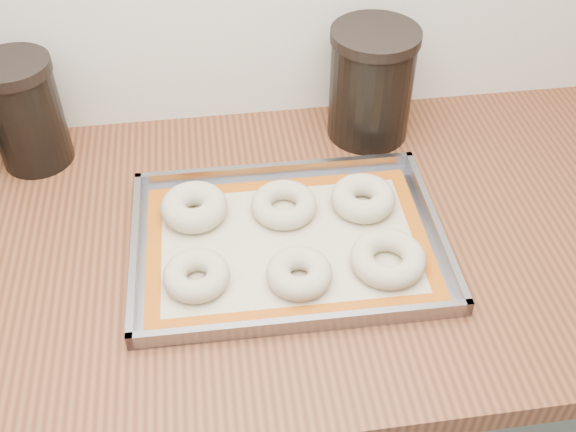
{
  "coord_description": "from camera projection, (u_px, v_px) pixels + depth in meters",
  "views": [
    {
      "loc": [
        0.13,
        0.95,
        1.63
      ],
      "look_at": [
        0.23,
        1.65,
        0.96
      ],
      "focal_mm": 42.0,
      "sensor_mm": 36.0,
      "label": 1
    }
  ],
  "objects": [
    {
      "name": "bagel_front_right",
      "position": [
        388.0,
        259.0,
        0.96
      ],
      "size": [
        0.12,
        0.12,
        0.03
      ],
      "primitive_type": "torus",
      "rotation": [
        0.0,
        0.0,
        0.08
      ],
      "color": "beige",
      "rests_on": "baking_mat"
    },
    {
      "name": "baking_mat",
      "position": [
        288.0,
        243.0,
        1.01
      ],
      "size": [
        0.42,
        0.3,
        0.0
      ],
      "rotation": [
        0.0,
        0.0,
        -0.02
      ],
      "color": "#C6B793",
      "rests_on": "baking_tray"
    },
    {
      "name": "bagel_front_mid",
      "position": [
        299.0,
        273.0,
        0.94
      ],
      "size": [
        0.11,
        0.11,
        0.03
      ],
      "primitive_type": "torus",
      "rotation": [
        0.0,
        0.0,
        0.22
      ],
      "color": "beige",
      "rests_on": "baking_mat"
    },
    {
      "name": "bagel_back_mid",
      "position": [
        284.0,
        205.0,
        1.05
      ],
      "size": [
        0.12,
        0.12,
        0.03
      ],
      "primitive_type": "torus",
      "rotation": [
        0.0,
        0.0,
        -0.23
      ],
      "color": "beige",
      "rests_on": "baking_mat"
    },
    {
      "name": "canister_right",
      "position": [
        371.0,
        84.0,
        1.15
      ],
      "size": [
        0.15,
        0.15,
        0.2
      ],
      "color": "black",
      "rests_on": "countertop"
    },
    {
      "name": "cabinet",
      "position": [
        173.0,
        412.0,
        1.33
      ],
      "size": [
        3.0,
        0.65,
        0.86
      ],
      "primitive_type": "cube",
      "color": "#5A665A",
      "rests_on": "floor"
    },
    {
      "name": "bagel_front_left",
      "position": [
        196.0,
        275.0,
        0.94
      ],
      "size": [
        0.12,
        0.12,
        0.03
      ],
      "primitive_type": "torus",
      "rotation": [
        0.0,
        0.0,
        -0.33
      ],
      "color": "beige",
      "rests_on": "baking_mat"
    },
    {
      "name": "baking_tray",
      "position": [
        288.0,
        242.0,
        1.01
      ],
      "size": [
        0.47,
        0.34,
        0.03
      ],
      "rotation": [
        0.0,
        0.0,
        -0.02
      ],
      "color": "gray",
      "rests_on": "countertop"
    },
    {
      "name": "countertop",
      "position": [
        138.0,
        257.0,
        1.02
      ],
      "size": [
        3.06,
        0.68,
        0.04
      ],
      "primitive_type": "cube",
      "color": "brown",
      "rests_on": "cabinet"
    },
    {
      "name": "bagel_back_right",
      "position": [
        363.0,
        198.0,
        1.05
      ],
      "size": [
        0.11,
        0.11,
        0.04
      ],
      "primitive_type": "torus",
      "rotation": [
        0.0,
        0.0,
        -0.13
      ],
      "color": "beige",
      "rests_on": "baking_mat"
    },
    {
      "name": "bagel_back_left",
      "position": [
        194.0,
        207.0,
        1.04
      ],
      "size": [
        0.13,
        0.13,
        0.04
      ],
      "primitive_type": "torus",
      "rotation": [
        0.0,
        0.0,
        0.31
      ],
      "color": "beige",
      "rests_on": "baking_mat"
    },
    {
      "name": "canister_mid",
      "position": [
        25.0,
        113.0,
        1.1
      ],
      "size": [
        0.12,
        0.12,
        0.19
      ],
      "color": "black",
      "rests_on": "countertop"
    }
  ]
}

